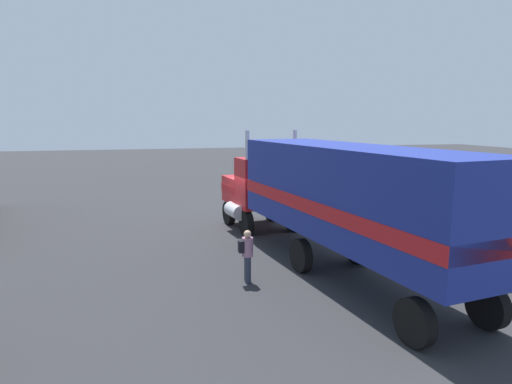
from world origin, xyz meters
TOP-DOWN VIEW (x-y plane):
  - ground_plane at (0.00, 0.00)m, footprint 120.00×120.00m
  - lane_stripe_near at (1.52, -3.50)m, footprint 4.38×0.72m
  - lane_stripe_mid at (1.76, -5.93)m, footprint 4.40×0.52m
  - lane_stripe_far at (-1.95, -9.08)m, footprint 4.37×0.89m
  - semi_truck at (-5.53, -1.22)m, footprint 14.37×4.59m
  - person_bystander at (-6.27, 1.78)m, footprint 0.34×0.45m
  - motorcycle at (-8.24, -5.12)m, footprint 1.73×1.37m

SIDE VIEW (x-z plane):
  - ground_plane at x=0.00m, z-range 0.00..0.00m
  - lane_stripe_near at x=1.52m, z-range 0.00..0.01m
  - lane_stripe_mid at x=1.76m, z-range 0.00..0.01m
  - lane_stripe_far at x=-1.95m, z-range 0.00..0.01m
  - motorcycle at x=-8.24m, z-range -0.08..1.04m
  - person_bystander at x=-6.27m, z-range 0.08..1.71m
  - semi_truck at x=-5.53m, z-range 0.27..4.77m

